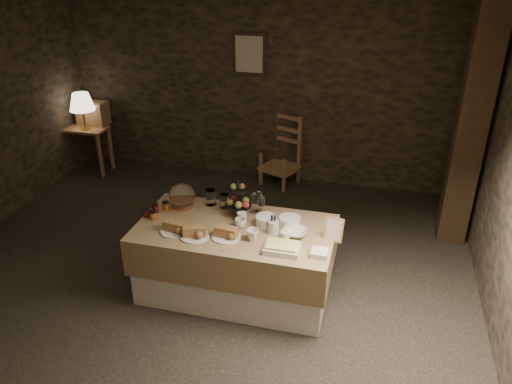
% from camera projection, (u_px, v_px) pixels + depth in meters
% --- Properties ---
extents(ground_plane, '(5.50, 5.00, 0.01)m').
position_uv_depth(ground_plane, '(202.00, 271.00, 5.19)').
color(ground_plane, black).
rests_on(ground_plane, ground).
extents(room_shell, '(5.52, 5.02, 2.60)m').
position_uv_depth(room_shell, '(193.00, 129.00, 4.49)').
color(room_shell, black).
rests_on(room_shell, ground).
extents(buffet_table, '(1.82, 0.97, 0.72)m').
position_uv_depth(buffet_table, '(236.00, 255.00, 4.72)').
color(buffet_table, silver).
rests_on(buffet_table, ground_plane).
extents(console_table, '(0.63, 0.36, 0.67)m').
position_uv_depth(console_table, '(86.00, 136.00, 7.25)').
color(console_table, brown).
rests_on(console_table, ground_plane).
extents(table_lamp, '(0.35, 0.35, 0.53)m').
position_uv_depth(table_lamp, '(82.00, 102.00, 6.96)').
color(table_lamp, '#B7953D').
rests_on(table_lamp, console_table).
extents(wine_rack, '(0.42, 0.26, 0.34)m').
position_uv_depth(wine_rack, '(93.00, 113.00, 7.26)').
color(wine_rack, brown).
rests_on(wine_rack, console_table).
extents(chair, '(0.58, 0.57, 0.76)m').
position_uv_depth(chair, '(281.00, 154.00, 6.95)').
color(chair, brown).
rests_on(chair, ground_plane).
extents(timber_column, '(0.30, 0.30, 2.60)m').
position_uv_depth(timber_column, '(470.00, 130.00, 5.23)').
color(timber_column, black).
rests_on(timber_column, ground_plane).
extents(framed_picture, '(0.45, 0.04, 0.55)m').
position_uv_depth(framed_picture, '(249.00, 54.00, 6.57)').
color(framed_picture, black).
rests_on(framed_picture, room_shell).
extents(plate_stack_a, '(0.19, 0.19, 0.10)m').
position_uv_depth(plate_stack_a, '(266.00, 221.00, 4.59)').
color(plate_stack_a, silver).
rests_on(plate_stack_a, buffet_table).
extents(plate_stack_b, '(0.20, 0.20, 0.08)m').
position_uv_depth(plate_stack_b, '(290.00, 221.00, 4.60)').
color(plate_stack_b, silver).
rests_on(plate_stack_b, buffet_table).
extents(cutlery_holder, '(0.10, 0.10, 0.12)m').
position_uv_depth(cutlery_holder, '(273.00, 227.00, 4.47)').
color(cutlery_holder, silver).
rests_on(cutlery_holder, buffet_table).
extents(cup_a, '(0.12, 0.12, 0.09)m').
position_uv_depth(cup_a, '(240.00, 223.00, 4.57)').
color(cup_a, silver).
rests_on(cup_a, buffet_table).
extents(cup_b, '(0.13, 0.13, 0.10)m').
position_uv_depth(cup_b, '(253.00, 235.00, 4.37)').
color(cup_b, silver).
rests_on(cup_b, buffet_table).
extents(mug_c, '(0.09, 0.09, 0.09)m').
position_uv_depth(mug_c, '(242.00, 217.00, 4.65)').
color(mug_c, silver).
rests_on(mug_c, buffet_table).
extents(mug_d, '(0.08, 0.08, 0.09)m').
position_uv_depth(mug_d, '(285.00, 236.00, 4.36)').
color(mug_d, silver).
rests_on(mug_d, buffet_table).
extents(bowl, '(0.22, 0.22, 0.05)m').
position_uv_depth(bowl, '(295.00, 233.00, 4.45)').
color(bowl, silver).
rests_on(bowl, buffet_table).
extents(cake_dome, '(0.26, 0.26, 0.26)m').
position_uv_depth(cake_dome, '(182.00, 198.00, 4.89)').
color(cake_dome, brown).
rests_on(cake_dome, buffet_table).
extents(fruit_stand, '(0.26, 0.26, 0.36)m').
position_uv_depth(fruit_stand, '(238.00, 201.00, 4.74)').
color(fruit_stand, black).
rests_on(fruit_stand, buffet_table).
extents(bread_platter_left, '(0.26, 0.26, 0.11)m').
position_uv_depth(bread_platter_left, '(175.00, 228.00, 4.49)').
color(bread_platter_left, silver).
rests_on(bread_platter_left, buffet_table).
extents(bread_platter_center, '(0.26, 0.26, 0.11)m').
position_uv_depth(bread_platter_center, '(194.00, 233.00, 4.42)').
color(bread_platter_center, silver).
rests_on(bread_platter_center, buffet_table).
extents(bread_platter_right, '(0.26, 0.26, 0.11)m').
position_uv_depth(bread_platter_right, '(226.00, 234.00, 4.41)').
color(bread_platter_right, silver).
rests_on(bread_platter_right, buffet_table).
extents(jam_jars, '(0.18, 0.26, 0.07)m').
position_uv_depth(jam_jars, '(155.00, 211.00, 4.78)').
color(jam_jars, maroon).
rests_on(jam_jars, buffet_table).
extents(tart_dish, '(0.30, 0.22, 0.07)m').
position_uv_depth(tart_dish, '(282.00, 248.00, 4.22)').
color(tart_dish, silver).
rests_on(tart_dish, buffet_table).
extents(square_dish, '(0.14, 0.14, 0.04)m').
position_uv_depth(square_dish, '(319.00, 253.00, 4.16)').
color(square_dish, silver).
rests_on(square_dish, buffet_table).
extents(menu_frame, '(0.18, 0.09, 0.22)m').
position_uv_depth(menu_frame, '(334.00, 230.00, 4.37)').
color(menu_frame, brown).
rests_on(menu_frame, buffet_table).
extents(storage_jar_a, '(0.10, 0.10, 0.16)m').
position_uv_depth(storage_jar_a, '(211.00, 197.00, 4.95)').
color(storage_jar_a, white).
rests_on(storage_jar_a, buffet_table).
extents(storage_jar_b, '(0.09, 0.09, 0.14)m').
position_uv_depth(storage_jar_b, '(224.00, 201.00, 4.90)').
color(storage_jar_b, white).
rests_on(storage_jar_b, buffet_table).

